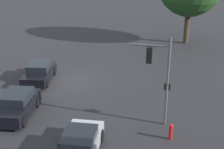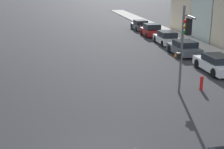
{
  "view_description": "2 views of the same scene",
  "coord_description": "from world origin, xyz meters",
  "px_view_note": "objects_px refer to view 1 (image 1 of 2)",
  "views": [
    {
      "loc": [
        21.91,
        5.16,
        9.48
      ],
      "look_at": [
        2.86,
        3.47,
        1.77
      ],
      "focal_mm": 50.0,
      "sensor_mm": 36.0,
      "label": 1
    },
    {
      "loc": [
        -1.27,
        -10.05,
        6.46
      ],
      "look_at": [
        1.62,
        5.96,
        1.63
      ],
      "focal_mm": 50.0,
      "sensor_mm": 36.0,
      "label": 2
    }
  ],
  "objects_px": {
    "traffic_signal": "(159,69)",
    "crossing_car_0": "(17,105)",
    "crossing_car_2": "(39,72)",
    "fire_hydrant": "(171,131)",
    "crossing_car_1": "(80,144)"
  },
  "relations": [
    {
      "from": "crossing_car_0",
      "to": "crossing_car_2",
      "type": "distance_m",
      "value": 5.49
    },
    {
      "from": "crossing_car_1",
      "to": "crossing_car_2",
      "type": "height_order",
      "value": "crossing_car_2"
    },
    {
      "from": "crossing_car_0",
      "to": "crossing_car_1",
      "type": "xyz_separation_m",
      "value": [
        3.58,
        4.55,
        -0.07
      ]
    },
    {
      "from": "traffic_signal",
      "to": "crossing_car_2",
      "type": "relative_size",
      "value": 1.28
    },
    {
      "from": "crossing_car_1",
      "to": "fire_hydrant",
      "type": "xyz_separation_m",
      "value": [
        -1.76,
        4.57,
        -0.14
      ]
    },
    {
      "from": "crossing_car_0",
      "to": "crossing_car_1",
      "type": "distance_m",
      "value": 5.79
    },
    {
      "from": "crossing_car_0",
      "to": "fire_hydrant",
      "type": "height_order",
      "value": "crossing_car_0"
    },
    {
      "from": "crossing_car_0",
      "to": "fire_hydrant",
      "type": "xyz_separation_m",
      "value": [
        1.82,
        9.12,
        -0.21
      ]
    },
    {
      "from": "fire_hydrant",
      "to": "crossing_car_2",
      "type": "bearing_deg",
      "value": -127.8
    },
    {
      "from": "traffic_signal",
      "to": "crossing_car_0",
      "type": "relative_size",
      "value": 1.32
    },
    {
      "from": "crossing_car_0",
      "to": "fire_hydrant",
      "type": "distance_m",
      "value": 9.3
    },
    {
      "from": "traffic_signal",
      "to": "crossing_car_1",
      "type": "bearing_deg",
      "value": 139.18
    },
    {
      "from": "crossing_car_2",
      "to": "traffic_signal",
      "type": "bearing_deg",
      "value": 54.87
    },
    {
      "from": "crossing_car_0",
      "to": "crossing_car_2",
      "type": "bearing_deg",
      "value": -176.28
    },
    {
      "from": "crossing_car_1",
      "to": "crossing_car_2",
      "type": "bearing_deg",
      "value": 31.51
    }
  ]
}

